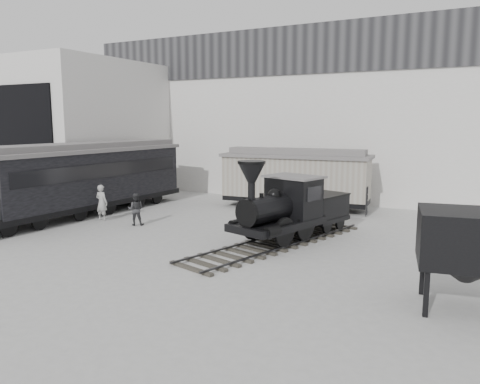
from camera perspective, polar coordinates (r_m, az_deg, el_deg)
The scene contains 9 objects.
ground at distance 18.09m, azimuth -5.53°, elevation -7.82°, with size 90.00×90.00×0.00m, color #9E9E9B.
north_wall at distance 31.00m, azimuth 9.74°, elevation 9.34°, with size 34.00×2.51×11.00m.
west_pavilion at distance 34.29m, azimuth -17.11°, elevation 7.24°, with size 7.00×12.11×9.00m.
locomotive at distance 20.06m, azimuth 5.91°, elevation -2.38°, with size 4.84×10.13×3.50m.
boxcar at distance 27.58m, azimuth 6.78°, elevation 1.81°, with size 8.86×3.46×3.54m.
passenger_coach at distance 27.03m, azimuth -18.12°, elevation 1.64°, with size 3.76×13.81×3.65m.
visitor_a at distance 25.18m, azimuth -16.52°, elevation -1.26°, with size 0.68×0.45×1.88m, color #AFAFAB.
visitor_b at distance 23.65m, azimuth -12.60°, elevation -2.05°, with size 0.79×0.61×1.62m, color #313133.
coal_hopper at distance 14.07m, azimuth 26.00°, elevation -5.93°, with size 2.82×2.45×2.74m.
Camera 1 is at (9.49, -14.53, 5.12)m, focal length 35.00 mm.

